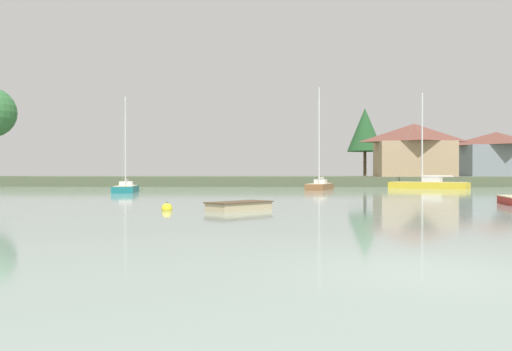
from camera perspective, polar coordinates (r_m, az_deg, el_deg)
ground_plane at (r=9.02m, az=19.24°, el=-10.10°), size 463.37×463.37×0.00m
far_shore_bank at (r=87.14m, az=3.93°, el=-0.52°), size 208.52×45.97×1.26m
sailboat_wood at (r=52.92m, az=7.29°, el=-1.36°), size 3.61×7.24×11.09m
sailboat_teal at (r=46.40m, az=-14.56°, el=-1.63°), size 2.87×6.36×8.88m
sailboat_yellow at (r=60.19m, az=19.02°, el=-1.18°), size 8.50×6.69×11.44m
dinghy_sand at (r=22.42m, az=-1.91°, el=-3.62°), size 3.08×3.21×0.54m
mooring_buoy_yellow at (r=22.61m, az=-10.10°, el=-3.72°), size 0.48×0.48×0.53m
shore_tree_inland_c at (r=91.04m, az=12.29°, el=5.09°), size 6.26×6.26×12.09m
cottage_near_water at (r=81.09m, az=17.53°, el=2.87°), size 12.14×7.33×8.17m
cottage_eastern at (r=100.84m, az=25.68°, el=2.28°), size 12.92×9.46×8.05m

